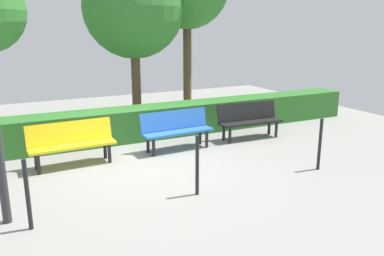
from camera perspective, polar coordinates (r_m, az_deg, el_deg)
ground_plane at (r=7.89m, az=-6.77°, el=-5.24°), size 16.00×16.00×0.00m
bench_black at (r=9.61m, az=8.33°, el=1.34°), size 1.63×0.53×0.86m
bench_blue at (r=8.65m, az=-2.31°, el=-0.02°), size 1.63×0.54×0.86m
bench_yellow at (r=8.00m, az=-17.15°, el=-1.88°), size 1.66×0.53×0.86m
hedge_row at (r=9.74m, az=-5.24°, el=1.01°), size 11.51×0.80×0.76m
tree_mid at (r=11.13m, az=-8.53°, el=16.95°), size 2.74×2.74×4.53m
railing_post_near at (r=7.79m, az=18.16°, el=-2.28°), size 0.06×0.06×1.00m
railing_post_mid at (r=6.31m, az=0.77°, el=-5.50°), size 0.06×0.06×1.00m
railing_post_far at (r=5.70m, az=-22.87°, el=-8.99°), size 0.06×0.06×1.00m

